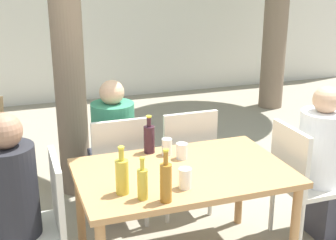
# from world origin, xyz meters

# --- Properties ---
(cafe_building_wall) EXTENTS (10.00, 0.08, 2.80)m
(cafe_building_wall) POSITION_xyz_m (0.00, 4.48, 1.40)
(cafe_building_wall) COLOR silver
(cafe_building_wall) RESTS_ON ground_plane
(dining_table_front) EXTENTS (1.38, 0.88, 0.73)m
(dining_table_front) POSITION_xyz_m (0.00, 0.00, 0.64)
(dining_table_front) COLOR #B27F4C
(dining_table_front) RESTS_ON ground_plane
(patio_chair_0) EXTENTS (0.44, 0.44, 0.92)m
(patio_chair_0) POSITION_xyz_m (-0.92, 0.00, 0.53)
(patio_chair_0) COLOR beige
(patio_chair_0) RESTS_ON ground_plane
(patio_chair_1) EXTENTS (0.44, 0.44, 0.92)m
(patio_chair_1) POSITION_xyz_m (0.92, 0.00, 0.53)
(patio_chair_1) COLOR beige
(patio_chair_1) RESTS_ON ground_plane
(patio_chair_2) EXTENTS (0.44, 0.44, 0.92)m
(patio_chair_2) POSITION_xyz_m (-0.28, 0.67, 0.53)
(patio_chair_2) COLOR beige
(patio_chair_2) RESTS_ON ground_plane
(patio_chair_3) EXTENTS (0.44, 0.44, 0.92)m
(patio_chair_3) POSITION_xyz_m (0.28, 0.67, 0.53)
(patio_chair_3) COLOR beige
(patio_chair_3) RESTS_ON ground_plane
(person_seated_1) EXTENTS (0.57, 0.33, 1.20)m
(person_seated_1) POSITION_xyz_m (1.16, -0.00, 0.53)
(person_seated_1) COLOR #383842
(person_seated_1) RESTS_ON ground_plane
(person_seated_2) EXTENTS (0.34, 0.57, 1.16)m
(person_seated_2) POSITION_xyz_m (-0.28, 0.91, 0.52)
(person_seated_2) COLOR #383842
(person_seated_2) RESTS_ON ground_plane
(amber_bottle_0) EXTENTS (0.07, 0.07, 0.32)m
(amber_bottle_0) POSITION_xyz_m (-0.25, -0.36, 0.85)
(amber_bottle_0) COLOR #9E661E
(amber_bottle_0) RESTS_ON dining_table_front
(oil_cruet_1) EXTENTS (0.08, 0.08, 0.29)m
(oil_cruet_1) POSITION_xyz_m (-0.45, -0.19, 0.84)
(oil_cruet_1) COLOR gold
(oil_cruet_1) RESTS_ON dining_table_front
(wine_bottle_2) EXTENTS (0.08, 0.08, 0.28)m
(wine_bottle_2) POSITION_xyz_m (-0.12, 0.36, 0.83)
(wine_bottle_2) COLOR #331923
(wine_bottle_2) RESTS_ON dining_table_front
(oil_cruet_3) EXTENTS (0.06, 0.06, 0.26)m
(oil_cruet_3) POSITION_xyz_m (-0.36, -0.29, 0.83)
(oil_cruet_3) COLOR gold
(oil_cruet_3) RESTS_ON dining_table_front
(drinking_glass_0) EXTENTS (0.08, 0.08, 0.11)m
(drinking_glass_0) POSITION_xyz_m (0.06, 0.18, 0.78)
(drinking_glass_0) COLOR silver
(drinking_glass_0) RESTS_ON dining_table_front
(drinking_glass_1) EXTENTS (0.07, 0.07, 0.12)m
(drinking_glass_1) POSITION_xyz_m (-0.02, 0.28, 0.79)
(drinking_glass_1) COLOR silver
(drinking_glass_1) RESTS_ON dining_table_front
(drinking_glass_2) EXTENTS (0.08, 0.08, 0.13)m
(drinking_glass_2) POSITION_xyz_m (-0.08, -0.24, 0.79)
(drinking_glass_2) COLOR silver
(drinking_glass_2) RESTS_ON dining_table_front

